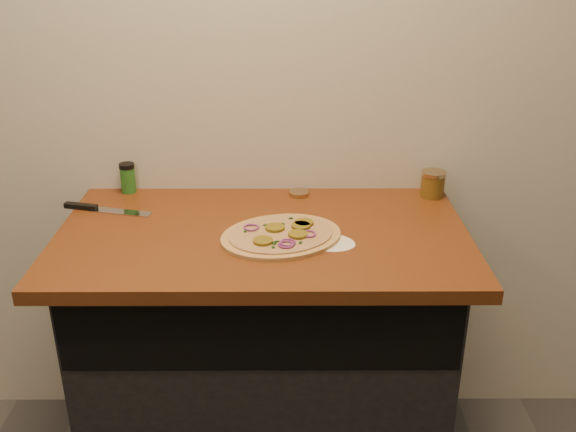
{
  "coord_description": "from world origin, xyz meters",
  "views": [
    {
      "loc": [
        0.07,
        -0.28,
        1.7
      ],
      "look_at": [
        0.07,
        1.41,
        0.95
      ],
      "focal_mm": 40.0,
      "sensor_mm": 36.0,
      "label": 1
    }
  ],
  "objects_px": {
    "pizza": "(282,235)",
    "spice_shaker": "(128,178)",
    "salsa_jar": "(433,184)",
    "chefs_knife": "(99,209)"
  },
  "relations": [
    {
      "from": "pizza",
      "to": "spice_shaker",
      "type": "distance_m",
      "value": 0.62
    },
    {
      "from": "pizza",
      "to": "salsa_jar",
      "type": "bearing_deg",
      "value": 32.26
    },
    {
      "from": "salsa_jar",
      "to": "spice_shaker",
      "type": "height_order",
      "value": "spice_shaker"
    },
    {
      "from": "pizza",
      "to": "spice_shaker",
      "type": "relative_size",
      "value": 4.45
    },
    {
      "from": "pizza",
      "to": "salsa_jar",
      "type": "xyz_separation_m",
      "value": [
        0.49,
        0.31,
        0.04
      ]
    },
    {
      "from": "pizza",
      "to": "chefs_knife",
      "type": "distance_m",
      "value": 0.61
    },
    {
      "from": "salsa_jar",
      "to": "spice_shaker",
      "type": "bearing_deg",
      "value": 177.7
    },
    {
      "from": "salsa_jar",
      "to": "spice_shaker",
      "type": "distance_m",
      "value": 1.01
    },
    {
      "from": "chefs_knife",
      "to": "spice_shaker",
      "type": "relative_size",
      "value": 2.86
    },
    {
      "from": "pizza",
      "to": "chefs_knife",
      "type": "relative_size",
      "value": 1.56
    }
  ]
}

